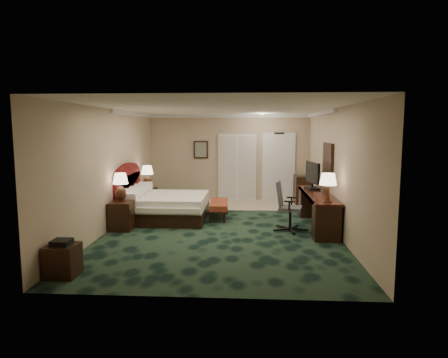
# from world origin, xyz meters

# --- Properties ---
(floor) EXTENTS (5.00, 7.50, 0.00)m
(floor) POSITION_xyz_m (0.00, 0.00, 0.00)
(floor) COLOR black
(floor) RESTS_ON ground
(ceiling) EXTENTS (5.00, 7.50, 0.00)m
(ceiling) POSITION_xyz_m (0.00, 0.00, 2.70)
(ceiling) COLOR white
(ceiling) RESTS_ON wall_back
(wall_back) EXTENTS (5.00, 0.00, 2.70)m
(wall_back) POSITION_xyz_m (0.00, 3.75, 1.35)
(wall_back) COLOR tan
(wall_back) RESTS_ON ground
(wall_front) EXTENTS (5.00, 0.00, 2.70)m
(wall_front) POSITION_xyz_m (0.00, -3.75, 1.35)
(wall_front) COLOR tan
(wall_front) RESTS_ON ground
(wall_left) EXTENTS (0.00, 7.50, 2.70)m
(wall_left) POSITION_xyz_m (-2.50, 0.00, 1.35)
(wall_left) COLOR tan
(wall_left) RESTS_ON ground
(wall_right) EXTENTS (0.00, 7.50, 2.70)m
(wall_right) POSITION_xyz_m (2.50, 0.00, 1.35)
(wall_right) COLOR tan
(wall_right) RESTS_ON ground
(crown_molding) EXTENTS (5.00, 7.50, 0.10)m
(crown_molding) POSITION_xyz_m (0.00, 0.00, 2.65)
(crown_molding) COLOR white
(crown_molding) RESTS_ON wall_back
(tile_patch) EXTENTS (3.20, 1.70, 0.01)m
(tile_patch) POSITION_xyz_m (0.90, 2.90, 0.01)
(tile_patch) COLOR #BAAC9F
(tile_patch) RESTS_ON ground
(headboard) EXTENTS (0.12, 2.00, 1.40)m
(headboard) POSITION_xyz_m (-2.44, 1.00, 0.70)
(headboard) COLOR #49090D
(headboard) RESTS_ON ground
(entry_door) EXTENTS (1.02, 0.06, 2.18)m
(entry_door) POSITION_xyz_m (1.55, 3.72, 1.05)
(entry_door) COLOR white
(entry_door) RESTS_ON ground
(closet_doors) EXTENTS (1.20, 0.06, 2.10)m
(closet_doors) POSITION_xyz_m (0.25, 3.71, 1.05)
(closet_doors) COLOR silver
(closet_doors) RESTS_ON ground
(wall_art) EXTENTS (0.45, 0.06, 0.55)m
(wall_art) POSITION_xyz_m (-0.90, 3.71, 1.60)
(wall_art) COLOR #4D645B
(wall_art) RESTS_ON wall_back
(wall_mirror) EXTENTS (0.05, 0.95, 0.75)m
(wall_mirror) POSITION_xyz_m (2.46, 0.60, 1.55)
(wall_mirror) COLOR white
(wall_mirror) RESTS_ON wall_right
(bed) EXTENTS (1.95, 1.81, 0.62)m
(bed) POSITION_xyz_m (-1.42, 0.85, 0.31)
(bed) COLOR white
(bed) RESTS_ON ground
(nightstand_near) EXTENTS (0.50, 0.58, 0.63)m
(nightstand_near) POSITION_xyz_m (-2.23, -0.20, 0.32)
(nightstand_near) COLOR black
(nightstand_near) RESTS_ON ground
(nightstand_far) EXTENTS (0.47, 0.54, 0.59)m
(nightstand_far) POSITION_xyz_m (-2.24, 2.11, 0.30)
(nightstand_far) COLOR black
(nightstand_far) RESTS_ON ground
(lamp_near) EXTENTS (0.35, 0.35, 0.64)m
(lamp_near) POSITION_xyz_m (-2.26, -0.16, 0.95)
(lamp_near) COLOR black
(lamp_near) RESTS_ON nightstand_near
(lamp_far) EXTENTS (0.42, 0.42, 0.64)m
(lamp_far) POSITION_xyz_m (-2.23, 2.11, 0.91)
(lamp_far) COLOR black
(lamp_far) RESTS_ON nightstand_far
(bed_bench) EXTENTS (0.49, 1.27, 0.42)m
(bed_bench) POSITION_xyz_m (-0.14, 1.08, 0.21)
(bed_bench) COLOR brown
(bed_bench) RESTS_ON ground
(side_table) EXTENTS (0.46, 0.46, 0.50)m
(side_table) POSITION_xyz_m (-2.24, -3.09, 0.25)
(side_table) COLOR black
(side_table) RESTS_ON ground
(desk) EXTENTS (0.58, 2.69, 0.78)m
(desk) POSITION_xyz_m (2.19, 0.30, 0.39)
(desk) COLOR black
(desk) RESTS_ON ground
(tv) EXTENTS (0.22, 0.87, 0.68)m
(tv) POSITION_xyz_m (2.17, 0.96, 1.11)
(tv) COLOR black
(tv) RESTS_ON desk
(desk_lamp) EXTENTS (0.41, 0.41, 0.60)m
(desk_lamp) POSITION_xyz_m (2.20, -0.77, 1.08)
(desk_lamp) COLOR black
(desk_lamp) RESTS_ON desk
(desk_chair) EXTENTS (0.75, 0.72, 1.11)m
(desk_chair) POSITION_xyz_m (1.53, -0.10, 0.55)
(desk_chair) COLOR #44434A
(desk_chair) RESTS_ON ground
(minibar) EXTENTS (0.44, 0.80, 0.84)m
(minibar) POSITION_xyz_m (2.23, 3.20, 0.42)
(minibar) COLOR black
(minibar) RESTS_ON ground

